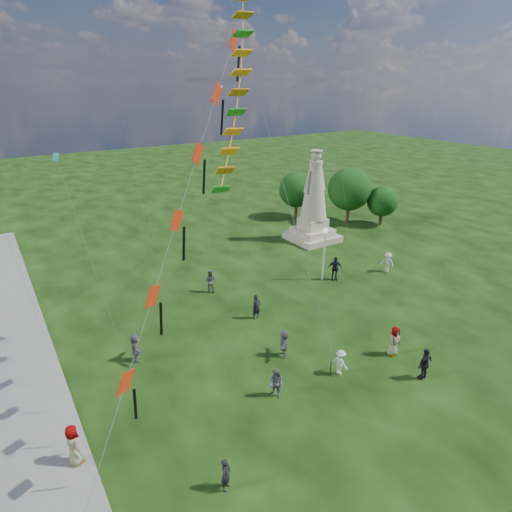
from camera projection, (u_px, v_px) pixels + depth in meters
statue at (314, 208)px, 40.96m from camera, size 4.29×4.29×8.70m
lamppost at (325, 243)px, 32.53m from camera, size 0.40×0.40×4.31m
tree_row at (338, 191)px, 46.53m from camera, size 9.61×10.82×6.09m
person_0 at (226, 475)px, 16.22m from camera, size 0.64×0.60×1.47m
person_1 at (276, 384)px, 20.97m from camera, size 0.75×0.91×1.62m
person_2 at (340, 362)px, 22.71m from camera, size 0.59×0.98×1.44m
person_3 at (425, 364)px, 22.25m from camera, size 1.10×0.61×1.83m
person_4 at (394, 341)px, 24.22m from camera, size 0.96×0.68×1.81m
person_5 at (136, 347)px, 23.74m from camera, size 0.93×1.67×1.70m
person_6 at (256, 307)px, 27.96m from camera, size 0.63×0.42×1.72m
person_7 at (210, 281)px, 31.56m from camera, size 0.98×0.95×1.74m
person_8 at (388, 262)px, 34.90m from camera, size 0.88×1.19×1.66m
person_9 at (335, 268)px, 33.43m from camera, size 1.28×1.06×1.94m
person_10 at (74, 447)px, 17.23m from camera, size 0.72×0.99×1.84m
person_11 at (284, 343)px, 24.15m from camera, size 1.44×1.65×1.67m
red_kite_train at (186, 197)px, 16.68m from camera, size 11.76×9.35×16.75m
small_kites at (193, 81)px, 33.03m from camera, size 28.30×17.27×24.27m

